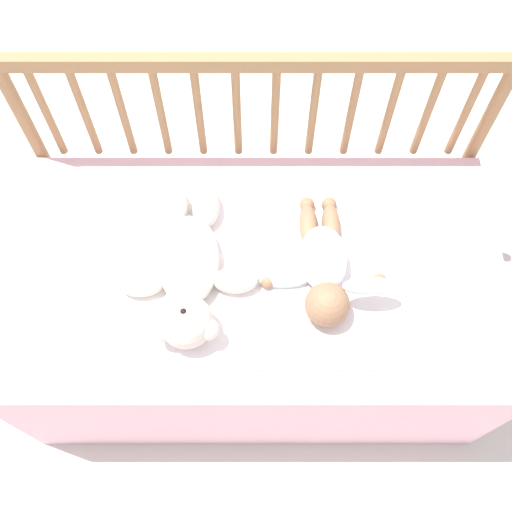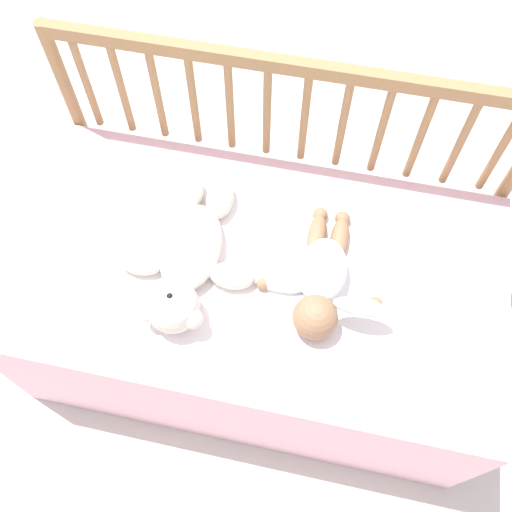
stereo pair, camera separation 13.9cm
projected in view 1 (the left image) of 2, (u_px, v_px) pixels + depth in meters
The scene contains 6 objects.
ground_plane at pixel (256, 333), 1.86m from camera, with size 12.00×12.00×0.00m, color silver.
crib_mattress at pixel (256, 304), 1.65m from camera, with size 1.27×0.70×0.47m.
crib_rail at pixel (256, 124), 1.52m from camera, with size 1.27×0.04×0.81m.
blanket at pixel (252, 267), 1.44m from camera, with size 0.85×0.54×0.01m.
teddy_bear at pixel (188, 271), 1.39m from camera, with size 0.34×0.46×0.13m.
baby at pixel (324, 267), 1.39m from camera, with size 0.33×0.38×0.11m.
Camera 1 is at (-0.00, -0.66, 1.75)m, focal length 40.00 mm.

